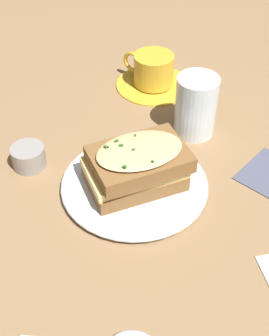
{
  "coord_description": "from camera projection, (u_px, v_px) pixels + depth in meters",
  "views": [
    {
      "loc": [
        0.45,
        -0.27,
        0.53
      ],
      "look_at": [
        0.01,
        0.02,
        0.04
      ],
      "focal_mm": 50.0,
      "sensor_mm": 36.0,
      "label": 1
    }
  ],
  "objects": [
    {
      "name": "condiment_pot",
      "position": [
        29.0,
        157.0,
        0.78
      ],
      "size": [
        0.06,
        0.06,
        0.04
      ],
      "primitive_type": "cylinder",
      "color": "gray",
      "rests_on": "ground_plane"
    },
    {
      "name": "dinner_plate",
      "position": [
        134.0,
        185.0,
        0.74
      ],
      "size": [
        0.23,
        0.23,
        0.01
      ],
      "color": "white",
      "rests_on": "ground_plane"
    },
    {
      "name": "teacup_with_saucer",
      "position": [
        153.0,
        73.0,
        0.95
      ],
      "size": [
        0.15,
        0.15,
        0.07
      ],
      "rotation": [
        0.0,
        0.0,
        3.53
      ],
      "color": "gold",
      "rests_on": "ground_plane"
    },
    {
      "name": "sandwich",
      "position": [
        137.0,
        166.0,
        0.71
      ],
      "size": [
        0.13,
        0.16,
        0.08
      ],
      "rotation": [
        0.0,
        0.0,
        1.39
      ],
      "color": "brown",
      "rests_on": "dinner_plate"
    },
    {
      "name": "ground_plane",
      "position": [
        124.0,
        190.0,
        0.75
      ],
      "size": [
        2.4,
        2.4,
        0.0
      ],
      "primitive_type": "plane",
      "color": "olive"
    },
    {
      "name": "water_glass",
      "position": [
        196.0,
        106.0,
        0.82
      ],
      "size": [
        0.07,
        0.07,
        0.11
      ],
      "primitive_type": "cylinder",
      "color": "silver",
      "rests_on": "ground_plane"
    }
  ]
}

